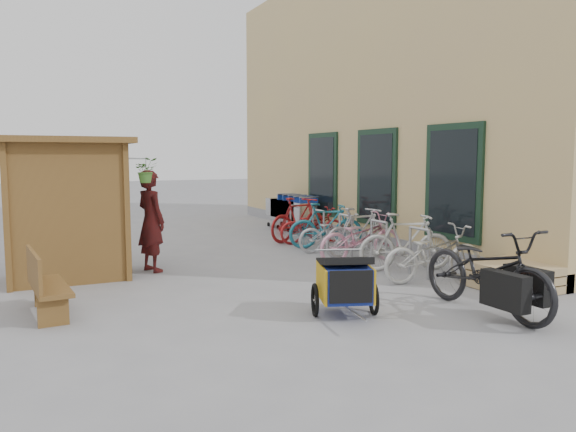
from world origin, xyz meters
name	(u,v)px	position (x,y,z in m)	size (l,w,h in m)	color
ground	(301,290)	(0.00, 0.00, 0.00)	(80.00, 80.00, 0.00)	gray
building	(438,104)	(6.49, 4.50, 3.49)	(6.07, 13.00, 7.00)	tan
kiosk	(60,188)	(-3.28, 2.47, 1.55)	(2.49, 1.65, 2.40)	brown
bike_rack	(346,231)	(2.30, 2.40, 0.52)	(0.05, 5.35, 0.86)	#A5A8AD
pallet_stack	(512,276)	(3.00, -1.40, 0.21)	(1.00, 1.20, 0.40)	tan
bench	(44,283)	(-3.67, 0.22, 0.44)	(0.51, 1.39, 0.86)	brown
shopping_carts	(290,209)	(3.00, 6.50, 0.60)	(0.57, 2.27, 1.03)	silver
child_trailer	(345,280)	(-0.10, -1.45, 0.47)	(0.94, 1.45, 0.84)	navy
cargo_bike	(488,270)	(1.64, -2.22, 0.58)	(0.79, 2.24, 1.17)	black
person_kiosk	(151,221)	(-1.77, 2.49, 0.92)	(0.67, 0.44, 1.84)	maroon
bike_0	(433,253)	(2.25, -0.42, 0.48)	(0.63, 1.82, 0.96)	#BBBCB7
bike_1	(406,242)	(2.41, 0.50, 0.53)	(0.50, 1.77, 1.07)	#BBBCB7
bike_2	(361,238)	(2.11, 1.53, 0.49)	(0.65, 1.88, 0.99)	pink
bike_3	(359,232)	(2.42, 2.07, 0.52)	(0.49, 1.73, 1.04)	#ADAEB2
bike_4	(334,233)	(2.25, 2.81, 0.43)	(0.57, 1.63, 0.86)	#ADAEB2
bike_5	(326,226)	(2.35, 3.33, 0.52)	(0.49, 1.72, 1.03)	teal
bike_6	(313,225)	(2.40, 4.07, 0.43)	(0.58, 1.65, 0.87)	maroon
bike_7	(299,219)	(2.26, 4.53, 0.55)	(0.51, 1.82, 1.09)	maroon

